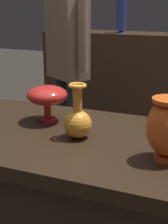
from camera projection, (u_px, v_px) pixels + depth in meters
vase_centerpiece at (78, 120)px, 1.24m from camera, size 0.11×0.11×0.21m
vase_tall_behind at (167, 127)px, 1.05m from camera, size 0.13×0.13×0.20m
vase_left_accent at (47, 96)px, 1.40m from camera, size 0.17×0.17×0.15m
shelf_vase_left at (121, 15)px, 3.23m from camera, size 0.11×0.11×0.34m
visitor_near_left at (68, 59)px, 2.44m from camera, size 0.40×0.33×1.52m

